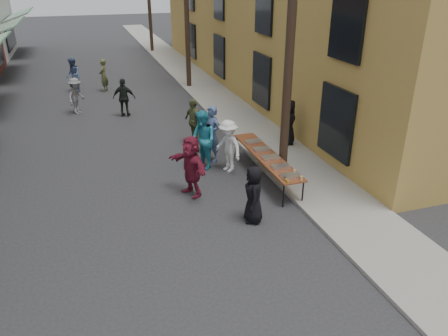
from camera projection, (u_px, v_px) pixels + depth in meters
ground at (165, 257)px, 9.86m from camera, size 120.00×120.00×0.00m
sidewalk at (201, 85)px, 24.22m from camera, size 2.20×60.00×0.10m
utility_pole_near at (291, 27)px, 11.80m from camera, size 0.26×0.26×9.00m
utility_pole_mid at (186, 0)px, 22.18m from camera, size 0.26×0.26×9.00m
serving_table at (266, 156)px, 13.35m from camera, size 0.70×4.00×0.75m
catering_tray_sausage at (290, 176)px, 11.89m from camera, size 0.50×0.33×0.08m
catering_tray_foil_b at (280, 167)px, 12.45m from camera, size 0.50×0.33×0.08m
catering_tray_buns at (270, 158)px, 13.06m from camera, size 0.50×0.33×0.08m
catering_tray_foil_d at (261, 149)px, 13.66m from camera, size 0.50×0.33×0.08m
catering_tray_buns_end at (253, 142)px, 14.27m from camera, size 0.50×0.33×0.08m
condiment_jar_a at (288, 182)px, 11.57m from camera, size 0.07×0.07×0.08m
condiment_jar_b at (286, 180)px, 11.66m from camera, size 0.07×0.07×0.08m
condiment_jar_c at (285, 179)px, 11.74m from camera, size 0.07×0.07×0.08m
cup_stack at (301, 178)px, 11.72m from camera, size 0.08×0.08×0.12m
guest_front_a at (254, 194)px, 10.98m from camera, size 0.67×0.85×1.53m
guest_front_b at (212, 134)px, 14.48m from camera, size 0.69×0.82×1.90m
guest_front_c at (203, 140)px, 13.93m from camera, size 0.96×1.10×1.91m
guest_front_d at (228, 146)px, 13.76m from camera, size 0.99×1.25×1.69m
guest_front_e at (193, 121)px, 15.99m from camera, size 0.74×1.07×1.69m
guest_queue_back at (191, 166)px, 12.26m from camera, size 1.07×1.72×1.77m
server at (288, 122)px, 15.69m from camera, size 0.78×0.93×1.64m
passerby_left at (76, 96)px, 19.37m from camera, size 1.06×1.19×1.60m
passerby_mid at (124, 98)px, 18.97m from camera, size 1.06×0.71×1.67m
passerby_right at (104, 75)px, 22.92m from camera, size 0.61×0.73×1.70m
passerby_far at (73, 75)px, 22.76m from camera, size 0.77×0.94×1.79m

